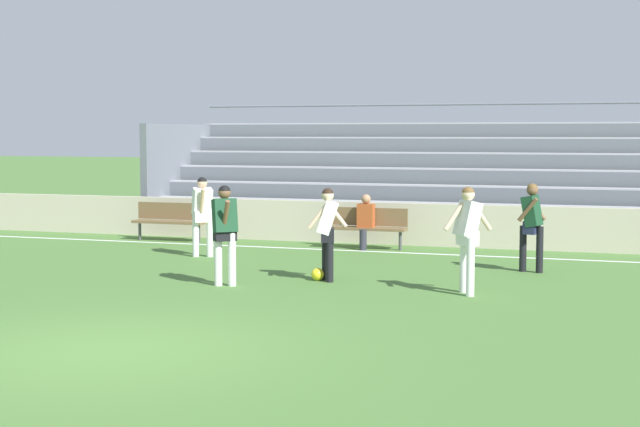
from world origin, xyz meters
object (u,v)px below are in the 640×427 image
at_px(spectator_seated, 365,217).
at_px(soccer_ball, 318,274).
at_px(bleacher_stand, 542,176).
at_px(player_white_deep_cover, 202,210).
at_px(bench_centre_sideline, 170,218).
at_px(player_dark_overlapping, 532,220).
at_px(player_white_dropping_back, 468,230).
at_px(player_dark_wide_left, 225,226).
at_px(bench_near_bin, 367,224).
at_px(player_white_challenging, 328,226).

bearing_deg(spectator_seated, soccer_ball, -84.54).
relative_size(bleacher_stand, player_white_deep_cover, 12.37).
distance_m(bench_centre_sideline, player_dark_overlapping, 9.05).
xyz_separation_m(bleacher_stand, player_white_dropping_back, (-0.24, -9.50, -0.46)).
xyz_separation_m(player_dark_wide_left, player_white_dropping_back, (3.98, 0.46, 0.02)).
xyz_separation_m(bleacher_stand, player_white_deep_cover, (-6.21, -6.67, -0.51)).
distance_m(bench_centre_sideline, bench_near_bin, 4.85).
relative_size(player_dark_overlapping, soccer_ball, 7.44).
bearing_deg(player_dark_wide_left, bench_near_bin, 81.59).
xyz_separation_m(bench_near_bin, spectator_seated, (0.00, -0.12, 0.16)).
height_order(bleacher_stand, player_white_challenging, bleacher_stand).
height_order(player_white_challenging, soccer_ball, player_white_challenging).
bearing_deg(spectator_seated, player_white_dropping_back, -58.67).
distance_m(bench_centre_sideline, player_dark_wide_left, 7.00).
xyz_separation_m(bleacher_stand, player_dark_overlapping, (0.47, -6.72, -0.52)).
relative_size(player_dark_overlapping, player_white_dropping_back, 0.96).
xyz_separation_m(bench_near_bin, player_white_challenging, (0.62, -4.69, 0.41)).
bearing_deg(player_white_challenging, bench_centre_sideline, 139.40).
relative_size(bleacher_stand, spectator_seated, 16.86).
bearing_deg(player_white_dropping_back, bench_centre_sideline, 146.59).
height_order(bench_centre_sideline, spectator_seated, spectator_seated).
xyz_separation_m(spectator_seated, player_white_deep_cover, (-2.84, -2.32, 0.28)).
height_order(player_dark_overlapping, player_white_dropping_back, player_white_dropping_back).
height_order(bench_near_bin, player_dark_overlapping, player_dark_overlapping).
relative_size(player_white_deep_cover, soccer_ball, 7.50).
bearing_deg(player_white_dropping_back, bleacher_stand, 88.58).
height_order(bench_centre_sideline, bench_near_bin, same).
distance_m(bench_near_bin, spectator_seated, 0.19).
bearing_deg(player_white_deep_cover, soccer_ball, -34.58).
bearing_deg(soccer_ball, bench_centre_sideline, 138.41).
xyz_separation_m(player_white_dropping_back, soccer_ball, (-2.70, 0.57, -0.91)).
distance_m(spectator_seated, player_dark_overlapping, 4.52).
bearing_deg(player_dark_wide_left, soccer_ball, 38.83).
distance_m(player_white_challenging, player_white_dropping_back, 2.58).
distance_m(spectator_seated, soccer_ball, 4.64).
relative_size(bench_centre_sideline, player_dark_overlapping, 1.10).
xyz_separation_m(bench_centre_sideline, player_dark_overlapping, (8.69, -2.49, 0.42)).
height_order(bleacher_stand, spectator_seated, bleacher_stand).
bearing_deg(player_white_challenging, soccer_ball, -178.00).
bearing_deg(bench_centre_sideline, bench_near_bin, 0.00).
bearing_deg(player_dark_overlapping, player_white_deep_cover, 179.55).
distance_m(bench_centre_sideline, player_white_challenging, 7.21).
distance_m(player_dark_wide_left, soccer_ball, 1.88).
distance_m(player_dark_overlapping, player_white_deep_cover, 6.68).
bearing_deg(bench_centre_sideline, bleacher_stand, 27.26).
bearing_deg(soccer_ball, bench_near_bin, 95.33).
bearing_deg(bench_near_bin, player_white_challenging, -82.48).
bearing_deg(spectator_seated, bleacher_stand, 52.23).
bearing_deg(player_dark_wide_left, player_white_challenging, 35.36).
distance_m(player_dark_overlapping, player_white_dropping_back, 2.87).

